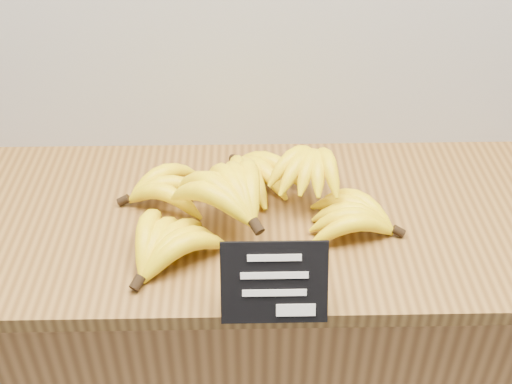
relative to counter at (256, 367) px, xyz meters
name	(u,v)px	position (x,y,z in m)	size (l,w,h in m)	color
counter	(256,367)	(0.00, 0.00, 0.00)	(1.38, 0.50, 0.90)	#9A6631
counter_top	(256,219)	(0.00, 0.00, 0.47)	(1.34, 0.54, 0.03)	brown
chalkboard_sign	(274,283)	(0.03, -0.26, 0.54)	(0.17, 0.01, 0.14)	black
banana_pile	(238,196)	(-0.03, -0.01, 0.53)	(0.56, 0.39, 0.13)	#FFE70A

